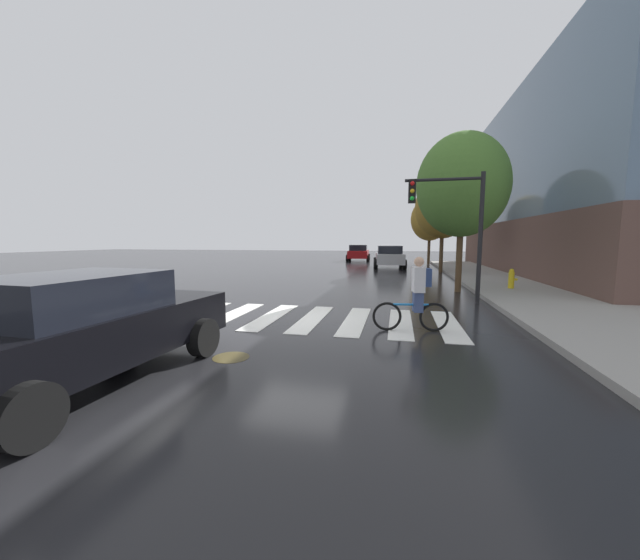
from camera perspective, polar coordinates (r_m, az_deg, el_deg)
ground_plane at (r=9.53m, az=-3.71°, el=-6.08°), size 120.00×120.00×0.00m
crosswalk_stripes at (r=9.42m, az=-1.24°, el=-6.17°), size 7.36×3.30×0.01m
manhole_cover at (r=6.61m, az=-14.07°, el=-11.90°), size 0.64×0.64×0.01m
sedan_near at (r=6.15m, az=-33.87°, el=-6.32°), size 2.37×4.70×1.59m
sedan_mid at (r=27.00m, az=11.03°, el=3.72°), size 2.53×4.89×1.64m
sedan_far at (r=35.28m, az=6.18°, el=4.37°), size 2.34×4.69×1.59m
cyclist at (r=8.29m, az=15.22°, el=-2.24°), size 1.70×0.39×1.69m
traffic_light_near at (r=12.45m, az=20.65°, el=9.70°), size 2.47×0.28×4.20m
fire_hydrant at (r=16.03m, az=28.32°, el=0.18°), size 0.33×0.22×0.78m
street_tree_near at (r=15.30m, az=21.82°, el=13.89°), size 3.47×3.47×6.17m
street_tree_mid at (r=24.15m, az=19.09°, el=10.97°), size 3.44×3.44×6.11m
street_tree_far at (r=32.33m, az=17.18°, el=9.26°), size 3.19×3.19×5.67m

